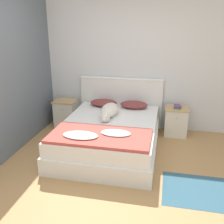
# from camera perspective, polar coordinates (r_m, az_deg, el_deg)

# --- Properties ---
(ground_plane) EXTENTS (16.00, 16.00, 0.00)m
(ground_plane) POSITION_cam_1_polar(r_m,az_deg,el_deg) (3.67, -3.45, -14.96)
(ground_plane) COLOR tan
(wall_back) EXTENTS (9.00, 0.06, 2.55)m
(wall_back) POSITION_cam_1_polar(r_m,az_deg,el_deg) (5.18, 2.60, 10.51)
(wall_back) COLOR silver
(wall_back) RESTS_ON ground_plane
(wall_side_left) EXTENTS (0.06, 3.10, 2.55)m
(wall_side_left) POSITION_cam_1_polar(r_m,az_deg,el_deg) (4.70, -19.00, 8.59)
(wall_side_left) COLOR slate
(wall_side_left) RESTS_ON ground_plane
(bed) EXTENTS (1.57, 2.08, 0.49)m
(bed) POSITION_cam_1_polar(r_m,az_deg,el_deg) (4.41, -0.56, -5.15)
(bed) COLOR white
(bed) RESTS_ON ground_plane
(headboard) EXTENTS (1.65, 0.06, 1.01)m
(headboard) POSITION_cam_1_polar(r_m,az_deg,el_deg) (5.28, 1.93, 2.36)
(headboard) COLOR white
(headboard) RESTS_ON ground_plane
(nightstand_left) EXTENTS (0.43, 0.40, 0.54)m
(nightstand_left) POSITION_cam_1_polar(r_m,az_deg,el_deg) (5.45, -9.99, -0.21)
(nightstand_left) COLOR silver
(nightstand_left) RESTS_ON ground_plane
(nightstand_right) EXTENTS (0.43, 0.40, 0.54)m
(nightstand_right) POSITION_cam_1_polar(r_m,az_deg,el_deg) (5.08, 13.74, -1.93)
(nightstand_right) COLOR silver
(nightstand_right) RESTS_ON ground_plane
(pillow_left) EXTENTS (0.52, 0.35, 0.12)m
(pillow_left) POSITION_cam_1_polar(r_m,az_deg,el_deg) (5.10, -1.85, 2.04)
(pillow_left) COLOR brown
(pillow_left) RESTS_ON bed
(pillow_right) EXTENTS (0.52, 0.35, 0.12)m
(pillow_right) POSITION_cam_1_polar(r_m,az_deg,el_deg) (5.00, 4.79, 1.61)
(pillow_right) COLOR brown
(pillow_right) RESTS_ON bed
(quilt) EXTENTS (1.45, 0.74, 0.08)m
(quilt) POSITION_cam_1_polar(r_m,az_deg,el_deg) (3.74, -2.84, -5.16)
(quilt) COLOR #BC4C42
(quilt) RESTS_ON bed
(dog) EXTENTS (0.28, 0.83, 0.20)m
(dog) POSITION_cam_1_polar(r_m,az_deg,el_deg) (4.54, -0.65, 0.25)
(dog) COLOR silver
(dog) RESTS_ON bed
(book_stack) EXTENTS (0.15, 0.20, 0.05)m
(book_stack) POSITION_cam_1_polar(r_m,az_deg,el_deg) (4.97, 14.04, 1.13)
(book_stack) COLOR #337547
(book_stack) RESTS_ON nightstand_right
(rug) EXTENTS (0.97, 0.75, 0.00)m
(rug) POSITION_cam_1_polar(r_m,az_deg,el_deg) (3.67, 18.81, -16.03)
(rug) COLOR #335B70
(rug) RESTS_ON ground_plane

